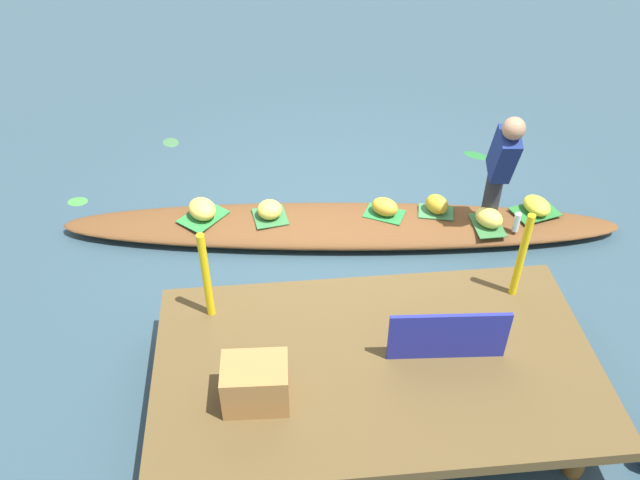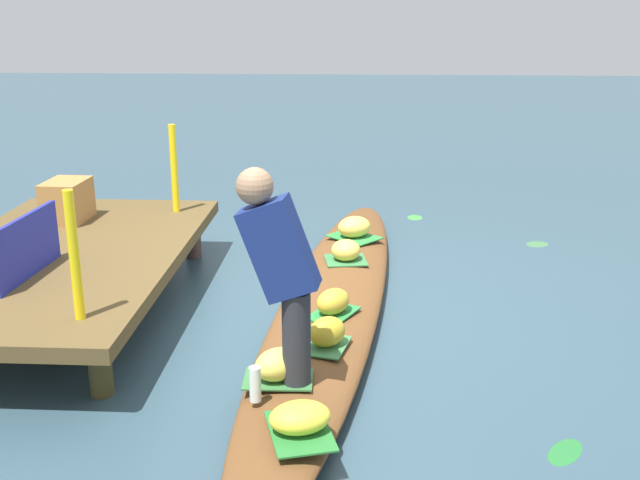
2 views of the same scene
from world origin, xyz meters
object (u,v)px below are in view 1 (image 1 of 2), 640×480
banana_bunch_0 (202,209)px  banana_bunch_5 (537,205)px  banana_bunch_2 (270,210)px  produce_crate (256,384)px  banana_bunch_3 (385,207)px  vendor_person (502,163)px  banana_bunch_4 (437,204)px  banana_bunch_1 (489,218)px  water_bottle (517,222)px  market_banner (448,336)px  vendor_boat (341,226)px

banana_bunch_0 → banana_bunch_5: size_ratio=1.00×
banana_bunch_2 → banana_bunch_5: banana_bunch_2 is taller
produce_crate → banana_bunch_3: bearing=-119.1°
banana_bunch_5 → vendor_person: (0.51, 0.14, 0.62)m
banana_bunch_0 → banana_bunch_4: banana_bunch_0 is taller
banana_bunch_1 → water_bottle: size_ratio=1.42×
banana_bunch_0 → banana_bunch_1: bearing=171.8°
banana_bunch_2 → water_bottle: water_bottle is taller
market_banner → banana_bunch_2: bearing=-57.1°
produce_crate → water_bottle: bearing=-142.0°
banana_bunch_4 → produce_crate: size_ratio=0.56×
banana_bunch_3 → banana_bunch_5: bearing=175.9°
vendor_boat → produce_crate: 2.51m
banana_bunch_2 → banana_bunch_3: bearing=176.9°
banana_bunch_1 → banana_bunch_3: 1.01m
banana_bunch_4 → vendor_person: bearing=154.0°
water_bottle → market_banner: bearing=56.2°
banana_bunch_2 → water_bottle: 2.38m
banana_bunch_5 → produce_crate: size_ratio=0.71×
banana_bunch_1 → banana_bunch_2: banana_bunch_1 is taller
vendor_boat → banana_bunch_2: (0.70, -0.09, 0.19)m
banana_bunch_0 → produce_crate: (-0.49, 2.45, 0.34)m
market_banner → banana_bunch_1: bearing=-113.0°
vendor_boat → banana_bunch_3: 0.47m
banana_bunch_3 → banana_bunch_5: 1.51m
water_bottle → banana_bunch_1: bearing=-21.9°
vendor_boat → market_banner: 2.18m
banana_bunch_1 → produce_crate: 3.07m
banana_bunch_1 → banana_bunch_4: 0.52m
banana_bunch_4 → vendor_boat: bearing=0.4°
vendor_person → water_bottle: size_ratio=6.23×
banana_bunch_2 → banana_bunch_4: size_ratio=0.99×
banana_bunch_1 → produce_crate: (2.26, 2.05, 0.34)m
banana_bunch_1 → banana_bunch_2: 2.12m
banana_bunch_3 → water_bottle: bearing=162.9°
vendor_boat → banana_bunch_4: size_ratio=22.58×
banana_bunch_3 → vendor_boat: bearing=3.1°
banana_bunch_2 → water_bottle: (-2.34, 0.43, 0.01)m
banana_bunch_3 → produce_crate: 2.68m
banana_bunch_2 → vendor_boat: bearing=173.0°
vendor_boat → banana_bunch_4: bearing=-174.0°
banana_bunch_3 → banana_bunch_4: bearing=178.1°
banana_bunch_0 → banana_bunch_2: bearing=174.6°
water_bottle → market_banner: size_ratio=0.23×
banana_bunch_1 → produce_crate: produce_crate is taller
banana_bunch_1 → banana_bunch_4: (0.45, -0.26, 0.00)m
vendor_boat → banana_bunch_4: banana_bunch_4 is taller
vendor_boat → banana_bunch_0: 1.38m
market_banner → banana_bunch_4: bearing=-98.8°
banana_bunch_3 → market_banner: market_banner is taller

